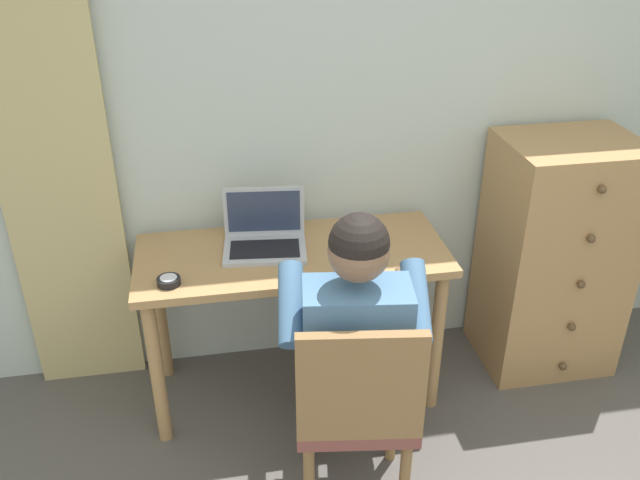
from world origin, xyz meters
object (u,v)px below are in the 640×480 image
at_px(desk, 293,275).
at_px(desk_clock, 169,281).
at_px(chair, 357,406).
at_px(person_seated, 353,332).
at_px(laptop, 265,236).
at_px(computer_mouse, 347,246).
at_px(dresser, 554,256).

height_order(desk, desk_clock, desk_clock).
height_order(chair, person_seated, person_seated).
xyz_separation_m(laptop, computer_mouse, (0.33, -0.08, -0.04)).
xyz_separation_m(dresser, desk_clock, (-1.73, -0.21, 0.19)).
bearing_deg(dresser, desk, -177.84).
height_order(laptop, computer_mouse, laptop).
bearing_deg(chair, dresser, 34.02).
distance_m(chair, laptop, 0.84).
height_order(dresser, laptop, dresser).
xyz_separation_m(chair, desk_clock, (-0.62, 0.53, 0.25)).
height_order(dresser, chair, dresser).
bearing_deg(dresser, chair, -145.98).
bearing_deg(person_seated, computer_mouse, 80.66).
distance_m(dresser, laptop, 1.35).
xyz_separation_m(person_seated, desk_clock, (-0.65, 0.35, 0.07)).
bearing_deg(computer_mouse, chair, -102.61).
xyz_separation_m(laptop, desk_clock, (-0.39, -0.23, -0.04)).
xyz_separation_m(desk, dresser, (1.23, 0.05, -0.06)).
bearing_deg(dresser, laptop, 179.34).
distance_m(desk, dresser, 1.23).
bearing_deg(chair, person_seated, 82.85).
height_order(dresser, desk_clock, dresser).
bearing_deg(desk_clock, person_seated, -28.42).
bearing_deg(chair, computer_mouse, 81.25).
distance_m(desk, chair, 0.72).
distance_m(chair, desk_clock, 0.86).
distance_m(computer_mouse, desk_clock, 0.74).
bearing_deg(person_seated, chair, -97.15).
distance_m(desk, person_seated, 0.54).
relative_size(chair, desk_clock, 9.86).
bearing_deg(chair, laptop, 106.85).
relative_size(computer_mouse, desk_clock, 1.11).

